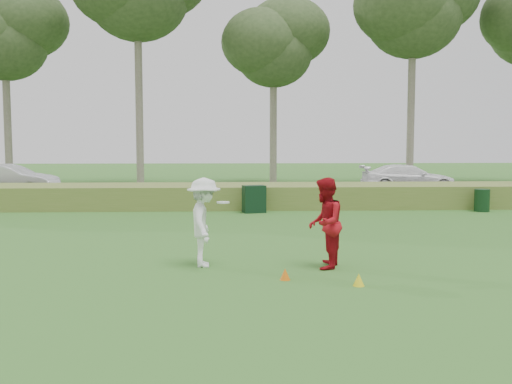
{
  "coord_description": "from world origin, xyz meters",
  "views": [
    {
      "loc": [
        -0.68,
        -10.96,
        2.61
      ],
      "look_at": [
        0.0,
        4.0,
        1.3
      ],
      "focal_mm": 40.0,
      "sensor_mm": 36.0,
      "label": 1
    }
  ],
  "objects_px": {
    "player_red": "(325,223)",
    "trash_bin": "(482,200)",
    "cone_orange": "(285,274)",
    "car_mid": "(8,180)",
    "player_white": "(204,222)",
    "car_right": "(408,178)",
    "cone_yellow": "(359,280)",
    "utility_cabinet": "(254,199)"
  },
  "relations": [
    {
      "from": "player_white",
      "to": "cone_yellow",
      "type": "xyz_separation_m",
      "value": [
        2.88,
        -1.8,
        -0.82
      ]
    },
    {
      "from": "cone_yellow",
      "to": "player_red",
      "type": "bearing_deg",
      "value": 104.1
    },
    {
      "from": "cone_yellow",
      "to": "utility_cabinet",
      "type": "height_order",
      "value": "utility_cabinet"
    },
    {
      "from": "cone_orange",
      "to": "car_right",
      "type": "height_order",
      "value": "car_right"
    },
    {
      "from": "player_red",
      "to": "trash_bin",
      "type": "relative_size",
      "value": 2.23
    },
    {
      "from": "cone_orange",
      "to": "car_mid",
      "type": "bearing_deg",
      "value": 124.49
    },
    {
      "from": "cone_orange",
      "to": "cone_yellow",
      "type": "height_order",
      "value": "cone_yellow"
    },
    {
      "from": "car_right",
      "to": "utility_cabinet",
      "type": "bearing_deg",
      "value": 136.88
    },
    {
      "from": "trash_bin",
      "to": "car_right",
      "type": "xyz_separation_m",
      "value": [
        -0.34,
        7.85,
        0.34
      ]
    },
    {
      "from": "cone_yellow",
      "to": "car_mid",
      "type": "distance_m",
      "value": 21.55
    },
    {
      "from": "car_right",
      "to": "player_red",
      "type": "bearing_deg",
      "value": 160.87
    },
    {
      "from": "player_white",
      "to": "car_mid",
      "type": "relative_size",
      "value": 0.41
    },
    {
      "from": "cone_yellow",
      "to": "utility_cabinet",
      "type": "distance_m",
      "value": 11.04
    },
    {
      "from": "cone_yellow",
      "to": "utility_cabinet",
      "type": "xyz_separation_m",
      "value": [
        -1.45,
        10.94,
        0.39
      ]
    },
    {
      "from": "player_white",
      "to": "cone_yellow",
      "type": "height_order",
      "value": "player_white"
    },
    {
      "from": "cone_orange",
      "to": "car_mid",
      "type": "relative_size",
      "value": 0.05
    },
    {
      "from": "cone_orange",
      "to": "player_white",
      "type": "bearing_deg",
      "value": 141.16
    },
    {
      "from": "car_right",
      "to": "cone_orange",
      "type": "bearing_deg",
      "value": 159.52
    },
    {
      "from": "player_white",
      "to": "cone_orange",
      "type": "distance_m",
      "value": 2.2
    },
    {
      "from": "car_mid",
      "to": "cone_orange",
      "type": "bearing_deg",
      "value": -142.17
    },
    {
      "from": "utility_cabinet",
      "to": "player_red",
      "type": "bearing_deg",
      "value": -97.52
    },
    {
      "from": "player_red",
      "to": "cone_orange",
      "type": "distance_m",
      "value": 1.58
    },
    {
      "from": "player_white",
      "to": "player_red",
      "type": "bearing_deg",
      "value": -99.8
    },
    {
      "from": "cone_orange",
      "to": "car_right",
      "type": "distance_m",
      "value": 19.97
    },
    {
      "from": "cone_orange",
      "to": "car_mid",
      "type": "height_order",
      "value": "car_mid"
    },
    {
      "from": "utility_cabinet",
      "to": "car_right",
      "type": "xyz_separation_m",
      "value": [
        8.28,
        7.82,
        0.26
      ]
    },
    {
      "from": "player_red",
      "to": "car_mid",
      "type": "bearing_deg",
      "value": -124.74
    },
    {
      "from": "car_mid",
      "to": "player_red",
      "type": "bearing_deg",
      "value": -138.43
    },
    {
      "from": "player_red",
      "to": "cone_orange",
      "type": "relative_size",
      "value": 8.57
    },
    {
      "from": "utility_cabinet",
      "to": "trash_bin",
      "type": "relative_size",
      "value": 1.2
    },
    {
      "from": "player_red",
      "to": "cone_orange",
      "type": "bearing_deg",
      "value": -26.06
    },
    {
      "from": "utility_cabinet",
      "to": "player_white",
      "type": "bearing_deg",
      "value": -112.92
    },
    {
      "from": "player_white",
      "to": "utility_cabinet",
      "type": "bearing_deg",
      "value": -11.93
    },
    {
      "from": "car_mid",
      "to": "trash_bin",
      "type": "bearing_deg",
      "value": -104.43
    },
    {
      "from": "utility_cabinet",
      "to": "car_right",
      "type": "bearing_deg",
      "value": 29.34
    },
    {
      "from": "cone_yellow",
      "to": "car_right",
      "type": "xyz_separation_m",
      "value": [
        6.82,
        18.76,
        0.65
      ]
    },
    {
      "from": "cone_yellow",
      "to": "car_right",
      "type": "relative_size",
      "value": 0.05
    },
    {
      "from": "player_white",
      "to": "car_right",
      "type": "height_order",
      "value": "player_white"
    },
    {
      "from": "cone_yellow",
      "to": "cone_orange",
      "type": "bearing_deg",
      "value": 158.02
    },
    {
      "from": "trash_bin",
      "to": "player_white",
      "type": "bearing_deg",
      "value": -137.85
    },
    {
      "from": "player_red",
      "to": "car_right",
      "type": "relative_size",
      "value": 0.39
    },
    {
      "from": "player_red",
      "to": "trash_bin",
      "type": "height_order",
      "value": "player_red"
    }
  ]
}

